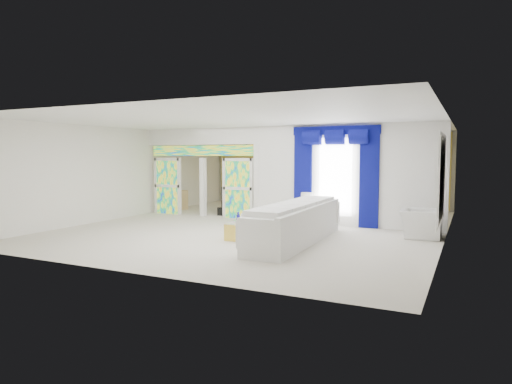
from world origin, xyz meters
The scene contains 22 objects.
floor centered at (0.00, 0.00, 0.00)m, with size 12.00×12.00×0.00m, color #B7AF9E.
dividing_wall centered at (2.15, 1.00, 1.50)m, with size 5.70×0.18×3.00m, color white.
dividing_header centered at (-2.85, 1.00, 2.73)m, with size 4.30×0.18×0.55m, color white.
stained_panel_left centered at (-4.28, 1.00, 1.00)m, with size 0.95×0.04×2.00m, color #994C3F.
stained_panel_right centered at (-1.42, 1.00, 1.00)m, with size 0.95×0.04×2.00m, color #994C3F.
stained_transom centered at (-2.85, 1.00, 2.25)m, with size 4.00×0.05×0.35m, color #994C3F.
window_pane centered at (1.90, 0.90, 1.45)m, with size 1.00×0.02×2.30m, color white.
blue_drape_left centered at (0.90, 0.87, 1.40)m, with size 0.55×0.10×2.80m, color #030C49.
blue_drape_right centered at (2.90, 0.87, 1.40)m, with size 0.55×0.10×2.80m, color #030C49.
blue_pelmet centered at (1.90, 0.87, 2.82)m, with size 2.60×0.12×0.25m, color #030C49.
wall_mirror centered at (4.94, -1.00, 1.55)m, with size 0.04×2.70×1.90m, color white.
gold_curtains centered at (0.00, 5.90, 1.50)m, with size 9.70×0.12×2.90m, color #AD8D29.
white_sofa centered at (1.77, -2.04, 0.42)m, with size 0.94×4.39×0.84m, color silver.
coffee_table centered at (0.42, -1.74, 0.20)m, with size 0.61×1.84×0.41m, color gold.
console_table centered at (1.38, 0.72, 0.20)m, with size 1.18×0.37×0.39m, color white.
table_lamp centered at (1.08, 0.72, 0.68)m, with size 0.36×0.36×0.58m, color silver.
armchair centered at (4.41, -0.04, 0.36)m, with size 1.10×0.96×0.71m, color silver.
grand_piano centered at (-1.96, 3.04, 0.47)m, with size 1.41×1.85×0.93m, color black.
piano_bench centered at (-1.96, 1.44, 0.14)m, with size 0.86×0.34×0.29m, color black.
tv_console centered at (-4.63, 2.20, 0.37)m, with size 0.51×0.46×0.74m, color #A48652.
chandelier centered at (-2.30, 3.40, 2.65)m, with size 0.60×0.60×0.60m, color gold.
decanters centered at (0.38, -1.88, 0.51)m, with size 0.17×1.30×0.23m.
Camera 1 is at (5.54, -12.11, 2.08)m, focal length 31.57 mm.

